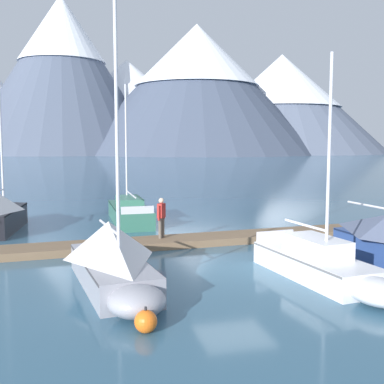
# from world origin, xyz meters

# --- Properties ---
(ground_plane) EXTENTS (700.00, 700.00, 0.00)m
(ground_plane) POSITION_xyz_m (0.00, 0.00, 0.00)
(ground_plane) COLOR #335B75
(mountain_shoulder_ridge) EXTENTS (73.75, 73.75, 59.42)m
(mountain_shoulder_ridge) POSITION_xyz_m (-8.53, 174.37, 30.99)
(mountain_shoulder_ridge) COLOR #4C566B
(mountain_shoulder_ridge) RESTS_ON ground
(mountain_east_summit) EXTENTS (92.77, 92.77, 38.88)m
(mountain_east_summit) POSITION_xyz_m (17.53, 189.36, 20.64)
(mountain_east_summit) COLOR slate
(mountain_east_summit) RESTS_ON ground
(mountain_rear_spur) EXTENTS (95.42, 95.42, 49.36)m
(mountain_rear_spur) POSITION_xyz_m (41.58, 164.51, 26.05)
(mountain_rear_spur) COLOR #424C60
(mountain_rear_spur) RESTS_ON ground
(mountain_north_horn) EXTENTS (85.82, 85.82, 40.51)m
(mountain_north_horn) POSITION_xyz_m (79.35, 169.51, 21.62)
(mountain_north_horn) COLOR slate
(mountain_north_horn) RESTS_ON ground
(dock) EXTENTS (20.16, 3.26, 0.30)m
(dock) POSITION_xyz_m (0.00, 4.00, 0.14)
(dock) COLOR brown
(dock) RESTS_ON ground
(sailboat_nearest_berth) EXTENTS (2.03, 6.37, 9.10)m
(sailboat_nearest_berth) POSITION_xyz_m (-8.70, 9.33, 0.89)
(sailboat_nearest_berth) COLOR black
(sailboat_nearest_berth) RESTS_ON ground
(sailboat_second_berth) EXTENTS (2.50, 6.23, 8.58)m
(sailboat_second_berth) POSITION_xyz_m (-4.27, -1.28, 0.90)
(sailboat_second_berth) COLOR #93939E
(sailboat_second_berth) RESTS_ON ground
(sailboat_mid_dock_port) EXTENTS (1.88, 7.23, 7.47)m
(sailboat_mid_dock_port) POSITION_xyz_m (-2.45, 10.66, 0.56)
(sailboat_mid_dock_port) COLOR #336B56
(sailboat_mid_dock_port) RESTS_ON ground
(sailboat_mid_dock_starboard) EXTENTS (2.31, 6.30, 6.93)m
(sailboat_mid_dock_starboard) POSITION_xyz_m (2.11, -2.38, 0.51)
(sailboat_mid_dock_starboard) COLOR silver
(sailboat_mid_dock_starboard) RESTS_ON ground
(person_on_dock) EXTENTS (0.40, 0.49, 1.69)m
(person_on_dock) POSITION_xyz_m (-1.80, 4.08, 1.26)
(person_on_dock) COLOR brown
(person_on_dock) RESTS_ON dock
(mooring_buoy_channel_marker) EXTENTS (0.53, 0.53, 0.61)m
(mooring_buoy_channel_marker) POSITION_xyz_m (-3.82, -4.95, 0.26)
(mooring_buoy_channel_marker) COLOR orange
(mooring_buoy_channel_marker) RESTS_ON ground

